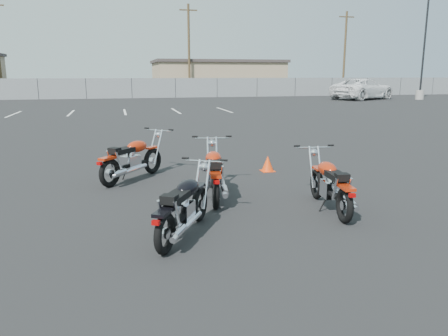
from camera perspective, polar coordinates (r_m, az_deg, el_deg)
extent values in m
plane|color=black|center=(6.81, -0.43, -6.48)|extent=(120.00, 120.00, 0.00)
torus|color=black|center=(9.85, -9.32, 0.94)|extent=(0.46, 0.50, 0.57)
cylinder|color=silver|center=(9.85, -9.32, 0.94)|extent=(0.17, 0.18, 0.15)
torus|color=black|center=(8.82, -14.69, -0.63)|extent=(0.46, 0.50, 0.57)
cylinder|color=silver|center=(8.82, -14.69, -0.63)|extent=(0.17, 0.18, 0.15)
cube|color=black|center=(9.31, -11.87, 0.43)|extent=(0.73, 0.81, 0.06)
cube|color=silver|center=(9.27, -12.07, 0.72)|extent=(0.44, 0.45, 0.29)
cylinder|color=silver|center=(9.24, -12.11, 1.76)|extent=(0.30, 0.30, 0.25)
ellipsoid|color=#B0260A|center=(9.38, -11.30, 2.78)|extent=(0.58, 0.61, 0.24)
cube|color=black|center=(9.04, -13.11, 2.22)|extent=(0.53, 0.56, 0.10)
cube|color=black|center=(8.86, -14.12, 2.22)|extent=(0.27, 0.27, 0.11)
cube|color=#B0260A|center=(8.74, -14.88, 1.26)|extent=(0.39, 0.41, 0.05)
cube|color=#B0260A|center=(9.80, -9.38, 2.65)|extent=(0.31, 0.32, 0.04)
cylinder|color=silver|center=(8.80, -13.60, 0.98)|extent=(0.15, 0.16, 0.37)
cylinder|color=silver|center=(8.95, -14.70, 1.11)|extent=(0.15, 0.16, 0.37)
cylinder|color=silver|center=(9.02, -12.25, -0.35)|extent=(0.76, 0.84, 0.12)
cylinder|color=silver|center=(8.79, -13.52, -0.61)|extent=(0.31, 0.33, 0.13)
cylinder|color=silver|center=(9.84, -8.58, 2.75)|extent=(0.28, 0.31, 0.75)
cylinder|color=silver|center=(9.94, -9.38, 2.81)|extent=(0.28, 0.31, 0.75)
sphere|color=silver|center=(9.97, -8.51, 4.31)|extent=(0.21, 0.21, 0.15)
cylinder|color=silver|center=(9.97, -8.46, 4.87)|extent=(0.52, 0.46, 0.03)
cylinder|color=black|center=(9.76, -6.95, 4.98)|extent=(0.11, 0.10, 0.03)
cylinder|color=black|center=(10.15, -10.06, 5.15)|extent=(0.11, 0.10, 0.03)
cylinder|color=black|center=(9.36, -12.82, -0.68)|extent=(0.13, 0.12, 0.29)
cube|color=#990505|center=(8.58, -15.96, 0.57)|extent=(0.11, 0.11, 0.06)
torus|color=black|center=(6.59, -3.22, -4.70)|extent=(0.35, 0.51, 0.53)
cylinder|color=silver|center=(6.59, -3.22, -4.70)|extent=(0.15, 0.17, 0.14)
torus|color=black|center=(5.45, -7.71, -8.46)|extent=(0.35, 0.51, 0.53)
cylinder|color=silver|center=(5.45, -7.71, -8.46)|extent=(0.15, 0.17, 0.14)
cube|color=black|center=(6.00, -5.25, -6.09)|extent=(0.54, 0.86, 0.05)
cube|color=silver|center=(5.95, -5.42, -5.73)|extent=(0.38, 0.42, 0.27)
cylinder|color=silver|center=(5.90, -5.45, -4.25)|extent=(0.27, 0.28, 0.24)
ellipsoid|color=black|center=(6.05, -4.77, -2.59)|extent=(0.49, 0.58, 0.23)
cube|color=black|center=(5.67, -6.29, -3.82)|extent=(0.44, 0.54, 0.09)
cube|color=black|center=(5.47, -7.18, -4.07)|extent=(0.25, 0.24, 0.11)
cube|color=black|center=(5.35, -7.88, -5.71)|extent=(0.32, 0.40, 0.04)
cube|color=black|center=(6.51, -3.25, -2.34)|extent=(0.25, 0.32, 0.04)
cylinder|color=silver|center=(5.46, -6.19, -5.94)|extent=(0.12, 0.16, 0.35)
cylinder|color=silver|center=(5.54, -8.25, -5.72)|extent=(0.12, 0.16, 0.35)
cylinder|color=silver|center=(5.74, -4.87, -7.53)|extent=(0.56, 0.89, 0.11)
cylinder|color=silver|center=(5.48, -5.94, -8.31)|extent=(0.25, 0.33, 0.12)
cylinder|color=silver|center=(6.59, -2.29, -2.13)|extent=(0.21, 0.33, 0.70)
cylinder|color=silver|center=(6.64, -3.60, -2.04)|extent=(0.21, 0.33, 0.70)
sphere|color=silver|center=(6.69, -2.58, 0.13)|extent=(0.19, 0.19, 0.14)
cylinder|color=silver|center=(6.69, -2.53, 0.90)|extent=(0.55, 0.33, 0.03)
cylinder|color=black|center=(6.57, -0.01, 1.03)|extent=(0.11, 0.08, 0.03)
cylinder|color=black|center=(6.77, -5.09, 1.31)|extent=(0.11, 0.08, 0.03)
cylinder|color=black|center=(6.02, -6.65, -7.75)|extent=(0.13, 0.09, 0.27)
cube|color=#990505|center=(5.16, -8.90, -7.07)|extent=(0.10, 0.09, 0.05)
torus|color=black|center=(8.48, -1.51, -0.71)|extent=(0.21, 0.58, 0.57)
cylinder|color=silver|center=(8.48, -1.51, -0.71)|extent=(0.12, 0.17, 0.15)
torus|color=black|center=(7.14, -1.09, -3.19)|extent=(0.21, 0.58, 0.57)
cylinder|color=silver|center=(7.14, -1.09, -3.19)|extent=(0.12, 0.17, 0.15)
cube|color=black|center=(7.80, -1.32, -1.57)|extent=(0.27, 1.00, 0.06)
cube|color=silver|center=(7.74, -1.31, -1.24)|extent=(0.33, 0.40, 0.29)
cylinder|color=silver|center=(7.70, -1.31, 0.00)|extent=(0.23, 0.27, 0.25)
ellipsoid|color=#B0260A|center=(7.89, -1.38, 1.29)|extent=(0.39, 0.60, 0.24)
cube|color=black|center=(7.45, -1.24, 0.48)|extent=(0.34, 0.56, 0.10)
cube|color=black|center=(7.21, -1.16, 0.39)|extent=(0.24, 0.21, 0.11)
cube|color=#B0260A|center=(7.05, -1.10, -0.87)|extent=(0.24, 0.43, 0.05)
cube|color=#B0260A|center=(8.42, -1.52, 1.29)|extent=(0.18, 0.34, 0.04)
cylinder|color=silver|center=(7.23, -0.24, -1.04)|extent=(0.08, 0.18, 0.38)
cylinder|color=silver|center=(7.22, -2.06, -1.07)|extent=(0.08, 0.18, 0.38)
cylinder|color=silver|center=(7.55, -0.07, -2.49)|extent=(0.27, 1.05, 0.12)
cylinder|color=silver|center=(7.25, 0.08, -2.96)|extent=(0.17, 0.35, 0.13)
cylinder|color=silver|center=(8.54, -0.97, 1.47)|extent=(0.11, 0.38, 0.75)
cylinder|color=silver|center=(8.53, -2.12, 1.46)|extent=(0.11, 0.38, 0.75)
sphere|color=silver|center=(8.64, -1.59, 3.27)|extent=(0.18, 0.18, 0.15)
cylinder|color=silver|center=(8.65, -1.60, 3.91)|extent=(0.66, 0.15, 0.03)
cylinder|color=black|center=(8.64, 0.62, 4.17)|extent=(0.12, 0.05, 0.03)
cylinder|color=black|center=(8.62, -3.83, 4.12)|extent=(0.12, 0.05, 0.03)
cylinder|color=black|center=(7.75, -2.27, -3.05)|extent=(0.15, 0.05, 0.29)
cube|color=#990505|center=(6.82, -1.00, -1.85)|extent=(0.10, 0.07, 0.06)
torus|color=black|center=(7.92, 12.02, -2.04)|extent=(0.17, 0.55, 0.54)
cylinder|color=silver|center=(7.92, 12.02, -2.04)|extent=(0.11, 0.15, 0.14)
torus|color=black|center=(6.74, 15.47, -4.73)|extent=(0.17, 0.55, 0.54)
cylinder|color=silver|center=(6.74, 15.47, -4.73)|extent=(0.11, 0.15, 0.14)
cube|color=black|center=(7.32, 13.62, -3.00)|extent=(0.21, 0.95, 0.05)
cube|color=silver|center=(7.26, 13.76, -2.69)|extent=(0.29, 0.37, 0.27)
cylinder|color=silver|center=(7.22, 13.82, -1.44)|extent=(0.21, 0.25, 0.24)
ellipsoid|color=#B0260A|center=(7.38, 13.33, -0.12)|extent=(0.34, 0.55, 0.23)
cube|color=black|center=(6.99, 14.49, -1.01)|extent=(0.30, 0.52, 0.09)
cube|color=black|center=(6.78, 15.17, -1.15)|extent=(0.22, 0.19, 0.11)
cube|color=#B0260A|center=(6.65, 15.66, -2.43)|extent=(0.21, 0.40, 0.04)
cube|color=#B0260A|center=(7.86, 12.11, -0.04)|extent=(0.16, 0.32, 0.04)
cylinder|color=silver|center=(6.84, 16.00, -2.55)|extent=(0.07, 0.17, 0.35)
cylinder|color=silver|center=(6.76, 14.31, -2.63)|extent=(0.07, 0.17, 0.35)
cylinder|color=silver|center=(7.14, 15.41, -3.93)|extent=(0.21, 0.99, 0.12)
cylinder|color=silver|center=(6.88, 16.30, -4.44)|extent=(0.15, 0.33, 0.12)
cylinder|color=silver|center=(7.98, 12.42, 0.17)|extent=(0.09, 0.36, 0.71)
cylinder|color=silver|center=(7.93, 11.31, 0.15)|extent=(0.09, 0.36, 0.71)
sphere|color=silver|center=(8.05, 11.63, 2.00)|extent=(0.16, 0.16, 0.14)
cylinder|color=silver|center=(8.05, 11.62, 2.65)|extent=(0.63, 0.11, 0.03)
cylinder|color=black|center=(8.13, 13.78, 2.90)|extent=(0.11, 0.05, 0.03)
cylinder|color=black|center=(7.93, 9.50, 2.86)|extent=(0.11, 0.05, 0.03)
cylinder|color=black|center=(7.24, 12.85, -4.53)|extent=(0.14, 0.04, 0.27)
cube|color=#990505|center=(6.46, 16.40, -3.45)|extent=(0.10, 0.07, 0.05)
cone|color=#FB420D|center=(10.01, 5.73, 0.62)|extent=(0.27, 0.27, 0.34)
cube|color=#FB420D|center=(10.05, 5.71, -0.36)|extent=(0.30, 0.30, 0.01)
cylinder|color=gray|center=(42.01, 24.20, 8.71)|extent=(0.70, 0.70, 0.80)
cylinder|color=black|center=(42.09, 24.78, 15.25)|extent=(0.16, 0.16, 8.83)
cube|color=slate|center=(41.32, -11.95, 10.16)|extent=(80.00, 0.04, 1.80)
cylinder|color=black|center=(41.81, -23.12, 9.48)|extent=(0.06, 0.06, 1.80)
cylinder|color=black|center=(41.37, -17.58, 9.86)|extent=(0.06, 0.06, 1.80)
cylinder|color=black|center=(41.32, -11.95, 10.16)|extent=(0.06, 0.06, 1.80)
cylinder|color=black|center=(41.66, -6.36, 10.36)|extent=(0.06, 0.06, 1.80)
cylinder|color=black|center=(42.37, -0.90, 10.46)|extent=(0.06, 0.06, 1.80)
cylinder|color=black|center=(43.45, 4.33, 10.47)|extent=(0.06, 0.06, 1.80)
cylinder|color=black|center=(44.85, 9.28, 10.40)|extent=(0.06, 0.06, 1.80)
cylinder|color=black|center=(46.56, 13.89, 10.27)|extent=(0.06, 0.06, 1.80)
cylinder|color=black|center=(48.53, 18.14, 10.09)|extent=(0.06, 0.06, 1.80)
cylinder|color=black|center=(50.75, 22.04, 9.87)|extent=(0.06, 0.06, 1.80)
cylinder|color=black|center=(53.17, 25.59, 9.64)|extent=(0.06, 0.06, 1.80)
cube|color=tan|center=(51.58, -0.99, 11.66)|extent=(14.00, 9.00, 3.40)
cube|color=#413836|center=(51.59, -0.99, 13.71)|extent=(14.40, 9.40, 0.30)
cylinder|color=#41321E|center=(45.95, -4.60, 15.05)|extent=(0.24, 0.24, 9.00)
cube|color=#41321E|center=(46.31, -4.68, 19.87)|extent=(1.80, 0.12, 0.12)
cylinder|color=#41321E|center=(52.89, 15.48, 14.28)|extent=(0.24, 0.24, 9.00)
cube|color=#41321E|center=(53.20, 15.73, 18.47)|extent=(1.80, 0.12, 0.12)
cube|color=silver|center=(26.94, -25.76, 6.36)|extent=(0.12, 4.00, 0.01)
cube|color=silver|center=(26.49, -19.36, 6.79)|extent=(0.12, 4.00, 0.01)
cube|color=silver|center=(26.37, -12.82, 7.16)|extent=(0.12, 4.00, 0.01)
cube|color=silver|center=(26.60, -6.30, 7.42)|extent=(0.12, 4.00, 0.01)
cube|color=silver|center=(27.15, 0.04, 7.59)|extent=(0.12, 4.00, 0.01)
imported|color=white|center=(40.39, 17.73, 10.52)|extent=(5.93, 7.93, 2.81)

